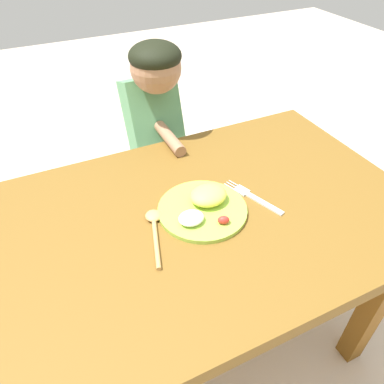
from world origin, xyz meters
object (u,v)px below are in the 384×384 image
(spoon, at_px, (154,226))
(plate, at_px, (204,206))
(fork, at_px, (254,198))
(person, at_px, (155,154))

(spoon, bearing_deg, plate, -70.64)
(plate, distance_m, fork, 0.16)
(fork, height_order, spoon, spoon)
(spoon, distance_m, person, 0.59)
(plate, xyz_separation_m, spoon, (-0.15, -0.01, -0.01))
(plate, relative_size, spoon, 1.22)
(plate, bearing_deg, fork, -6.03)
(fork, xyz_separation_m, person, (-0.10, 0.54, -0.15))
(plate, relative_size, fork, 1.25)
(spoon, height_order, person, person)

